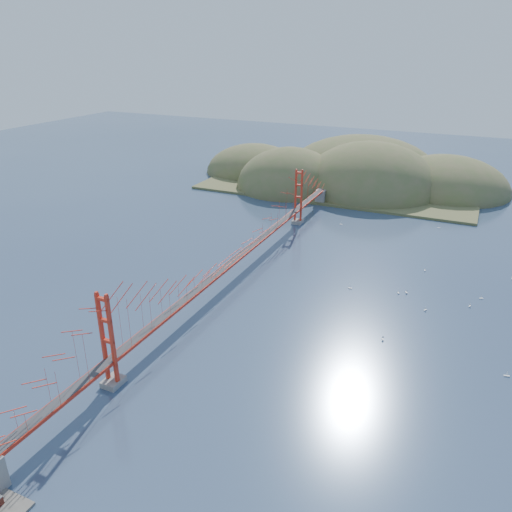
% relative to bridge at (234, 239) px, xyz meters
% --- Properties ---
extents(ground, '(320.00, 320.00, 0.00)m').
position_rel_bridge_xyz_m(ground, '(0.00, -0.18, -7.01)').
color(ground, '#324664').
rests_on(ground, ground).
extents(bridge, '(2.20, 94.40, 12.00)m').
position_rel_bridge_xyz_m(bridge, '(0.00, 0.00, 0.00)').
color(bridge, gray).
rests_on(bridge, ground).
extents(far_headlands, '(84.00, 58.00, 25.00)m').
position_rel_bridge_xyz_m(far_headlands, '(2.21, 68.33, -7.01)').
color(far_headlands, brown).
rests_on(far_headlands, ground).
extents(sailboat_3, '(0.63, 0.52, 0.73)m').
position_rel_bridge_xyz_m(sailboat_3, '(18.21, 4.46, -6.85)').
color(sailboat_3, white).
rests_on(sailboat_3, ground).
extents(sailboat_0, '(0.59, 0.62, 0.70)m').
position_rel_bridge_xyz_m(sailboat_0, '(25.91, -8.14, -6.86)').
color(sailboat_0, white).
rests_on(sailboat_0, ground).
extents(sailboat_7, '(0.53, 0.47, 0.61)m').
position_rel_bridge_xyz_m(sailboat_7, '(27.82, 39.33, -6.87)').
color(sailboat_7, white).
rests_on(sailboat_7, ground).
extents(sailboat_14, '(0.60, 0.60, 0.65)m').
position_rel_bridge_xyz_m(sailboat_14, '(29.92, 2.23, -6.86)').
color(sailboat_14, white).
rests_on(sailboat_14, ground).
extents(sailboat_16, '(0.70, 0.70, 0.74)m').
position_rel_bridge_xyz_m(sailboat_16, '(26.53, 6.66, -6.85)').
color(sailboat_16, white).
rests_on(sailboat_16, ground).
extents(sailboat_8, '(0.60, 0.60, 0.67)m').
position_rel_bridge_xyz_m(sailboat_8, '(37.15, 9.47, -6.86)').
color(sailboat_8, white).
rests_on(sailboat_8, ground).
extents(sailboat_12, '(0.55, 0.49, 0.63)m').
position_rel_bridge_xyz_m(sailboat_12, '(8.70, 32.86, -6.86)').
color(sailboat_12, white).
rests_on(sailboat_12, ground).
extents(sailboat_4, '(0.54, 0.56, 0.63)m').
position_rel_bridge_xyz_m(sailboat_4, '(35.70, 6.14, -6.86)').
color(sailboat_4, white).
rests_on(sailboat_4, ground).
extents(sailboat_9, '(0.53, 0.60, 0.68)m').
position_rel_bridge_xyz_m(sailboat_9, '(41.49, 19.09, -6.86)').
color(sailboat_9, white).
rests_on(sailboat_9, ground).
extents(sailboat_15, '(0.43, 0.49, 0.56)m').
position_rel_bridge_xyz_m(sailboat_15, '(28.03, 16.27, -6.87)').
color(sailboat_15, white).
rests_on(sailboat_15, ground).
extents(sailboat_13, '(0.64, 0.57, 0.72)m').
position_rel_bridge_xyz_m(sailboat_13, '(40.62, -9.87, -6.85)').
color(sailboat_13, white).
rests_on(sailboat_13, ground).
extents(sailboat_1, '(0.56, 0.56, 0.59)m').
position_rel_bridge_xyz_m(sailboat_1, '(25.43, 6.02, -6.87)').
color(sailboat_1, white).
rests_on(sailboat_1, ground).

